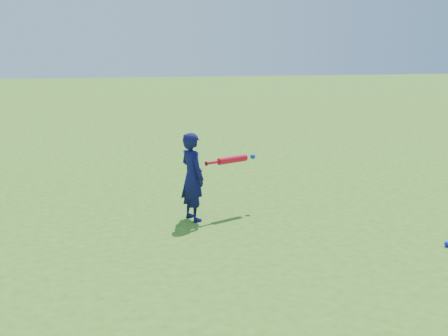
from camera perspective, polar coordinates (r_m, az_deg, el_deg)
The scene contains 4 objects.
ground at distance 6.54m, azimuth -2.88°, elevation -5.99°, with size 80.00×80.00×0.00m, color #38701A.
child at distance 6.42m, azimuth -3.64°, elevation -1.02°, with size 0.42×0.28×1.15m, color #0F0F46.
ground_ball_blue at distance 6.20m, azimuth 24.16°, elevation -7.93°, with size 0.07×0.07×0.07m, color #0D1AE9.
bat_swing at distance 6.68m, azimuth 1.16°, elevation 0.99°, with size 0.77×0.35×0.09m.
Camera 1 is at (-1.20, -6.07, 2.13)m, focal length 40.00 mm.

